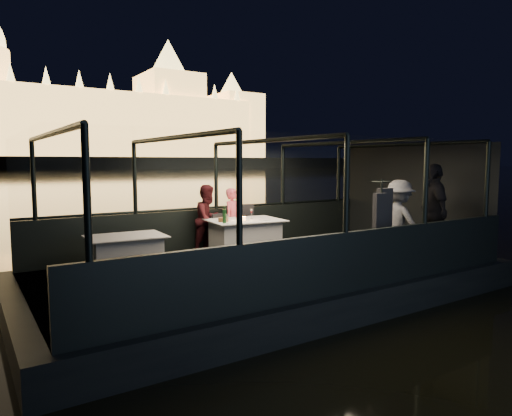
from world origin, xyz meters
TOP-DOWN VIEW (x-y plane):
  - boat_hull at (0.00, 0.00)m, footprint 8.60×4.40m
  - boat_deck at (0.00, 0.00)m, footprint 8.00×4.00m
  - gunwale_port at (0.00, 2.00)m, footprint 8.00×0.08m
  - gunwale_starboard at (0.00, -2.00)m, footprint 8.00×0.08m
  - cabin_glass_port at (0.00, 2.00)m, footprint 8.00×0.02m
  - cabin_glass_starboard at (0.00, -2.00)m, footprint 8.00×0.02m
  - cabin_roof_glass at (0.00, 0.00)m, footprint 8.00×4.00m
  - end_wall_fore at (-4.00, 0.00)m, footprint 0.02×4.00m
  - end_wall_aft at (4.00, 0.00)m, footprint 0.02×4.00m
  - canopy_ribs at (0.00, 0.00)m, footprint 8.00×4.00m
  - dining_table_central at (0.08, 0.93)m, footprint 1.56×1.21m
  - dining_table_aft at (-2.38, 0.79)m, footprint 1.33×1.00m
  - chair_port_left at (-0.18, 1.38)m, footprint 0.50×0.50m
  - chair_port_right at (0.44, 1.38)m, footprint 0.57×0.57m
  - coat_stand at (1.25, -1.54)m, footprint 0.54×0.48m
  - person_woman_coral at (0.22, 1.65)m, footprint 0.58×0.50m
  - person_man_maroon at (-0.37, 1.65)m, footprint 0.85×0.77m
  - passenger_stripe at (2.26, -1.09)m, footprint 0.66×1.07m
  - passenger_dark at (3.10, -1.22)m, footprint 1.01×1.19m
  - wine_bottle at (-0.52, 0.70)m, footprint 0.07×0.07m
  - bread_basket at (-0.43, 0.90)m, footprint 0.27×0.27m
  - amber_candle at (0.00, 0.83)m, footprint 0.07×0.07m
  - plate_near at (0.39, 0.67)m, footprint 0.33×0.33m
  - plate_far at (-0.27, 1.01)m, footprint 0.29×0.29m
  - wine_glass_white at (-0.52, 0.58)m, footprint 0.06×0.06m
  - wine_glass_red at (0.25, 0.96)m, footprint 0.07×0.07m

SIDE VIEW (x-z plane):
  - boat_hull at x=0.00m, z-range -0.50..0.50m
  - boat_deck at x=0.00m, z-range 0.46..0.50m
  - dining_table_central at x=0.08m, z-range 0.50..1.27m
  - dining_table_aft at x=-2.38m, z-range 0.54..1.23m
  - gunwale_port at x=0.00m, z-range 0.50..1.40m
  - gunwale_starboard at x=0.00m, z-range 0.50..1.40m
  - chair_port_left at x=-0.18m, z-range 0.53..1.37m
  - chair_port_right at x=0.44m, z-range 0.45..1.45m
  - person_woman_coral at x=0.22m, z-range 0.57..1.93m
  - person_man_maroon at x=-0.37m, z-range 0.53..1.97m
  - plate_near at x=0.39m, z-range 1.27..1.28m
  - plate_far at x=-0.27m, z-range 1.27..1.28m
  - bread_basket at x=-0.43m, z-range 1.26..1.35m
  - amber_candle at x=0.00m, z-range 1.27..1.34m
  - passenger_stripe at x=2.26m, z-range 0.56..2.14m
  - passenger_dark at x=3.10m, z-range 0.40..2.30m
  - wine_glass_white at x=-0.52m, z-range 1.27..1.45m
  - wine_glass_red at x=0.25m, z-range 1.26..1.46m
  - coat_stand at x=1.25m, z-range 0.58..2.22m
  - wine_bottle at x=-0.52m, z-range 1.25..1.58m
  - end_wall_fore at x=-4.00m, z-range 0.50..2.80m
  - end_wall_aft at x=4.00m, z-range 0.50..2.80m
  - canopy_ribs at x=0.00m, z-range 0.50..2.80m
  - cabin_glass_port at x=0.00m, z-range 1.40..2.80m
  - cabin_glass_starboard at x=0.00m, z-range 1.40..2.80m
  - cabin_roof_glass at x=0.00m, z-range 2.79..2.81m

